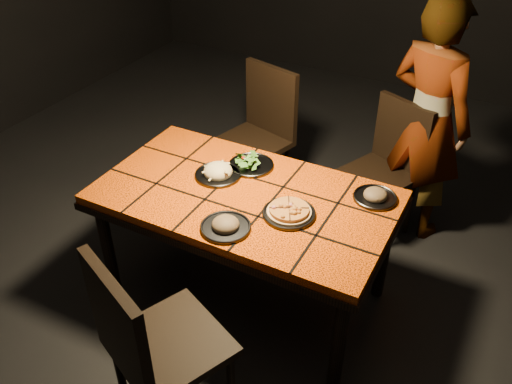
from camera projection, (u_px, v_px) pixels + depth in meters
The scene contains 11 objects.
room_shell at pixel (243, 61), 2.50m from camera, with size 6.04×7.04×3.08m.
dining_table at pixel (245, 205), 2.98m from camera, with size 1.62×0.92×0.75m.
chair_near at pixel (149, 342), 2.31m from camera, with size 0.62×0.62×1.03m.
chair_far_left at pixel (260, 128), 3.89m from camera, with size 0.56×0.56×1.02m.
chair_far_right at pixel (388, 161), 3.61m from camera, with size 0.56×0.56×0.94m.
diner at pixel (428, 121), 3.47m from camera, with size 0.60×0.39×1.64m, color brown.
plate_pizza at pixel (289, 212), 2.77m from camera, with size 0.31×0.31×0.04m.
plate_pasta at pixel (218, 172), 3.06m from camera, with size 0.26×0.26×0.09m.
plate_salad at pixel (251, 163), 3.14m from camera, with size 0.26×0.26×0.07m.
plate_mushroom_a at pixel (226, 225), 2.67m from camera, with size 0.26×0.26×0.08m.
plate_mushroom_b at pixel (375, 196), 2.88m from camera, with size 0.23×0.23×0.08m.
Camera 1 is at (1.17, -2.09, 2.45)m, focal length 38.00 mm.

